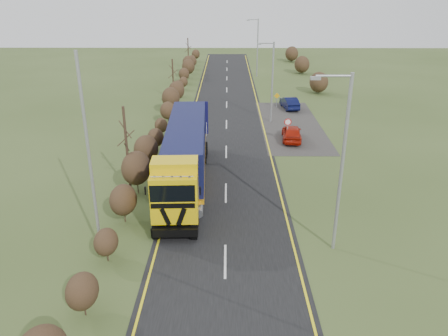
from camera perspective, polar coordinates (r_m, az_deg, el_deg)
ground at (r=26.27m, az=0.21°, el=-7.11°), size 160.00×160.00×0.00m
road at (r=35.30m, az=0.28°, el=0.99°), size 8.00×120.00×0.02m
layby at (r=45.20m, az=8.63°, el=5.64°), size 6.00×18.00×0.02m
lane_markings at (r=35.00m, az=0.28°, el=0.83°), size 7.52×116.00×0.01m
hedgerow at (r=33.31m, az=-10.11°, el=2.24°), size 2.24×102.04×6.05m
lorry at (r=30.09m, az=-5.08°, el=1.93°), size 3.07×15.52×4.30m
car_red_hatchback at (r=40.26m, az=8.84°, el=4.55°), size 2.05×4.32×1.43m
car_blue_sedan at (r=51.17m, az=8.55°, el=8.42°), size 1.96×4.24×1.35m
streetlight_near at (r=22.27m, az=14.97°, el=1.21°), size 2.00×0.19×9.41m
streetlight_mid at (r=44.86m, az=6.22°, el=11.44°), size 1.73×0.18×8.06m
streetlight_far at (r=69.18m, az=4.32°, el=15.69°), size 1.83×0.18×8.59m
left_pole at (r=22.25m, az=-17.16°, el=1.03°), size 0.16×0.16×10.44m
speed_sign at (r=39.19m, az=8.31°, el=5.44°), size 0.63×0.10×2.30m
warning_board at (r=51.33m, az=6.91°, el=8.96°), size 0.66×0.11×1.72m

